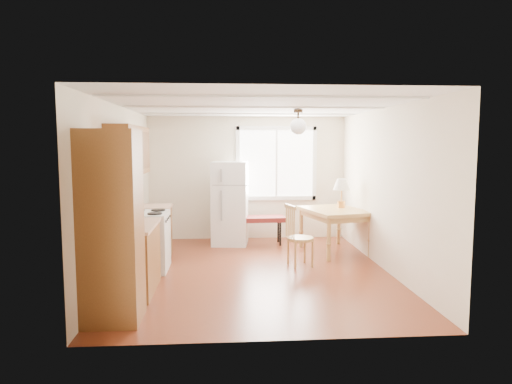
{
  "coord_description": "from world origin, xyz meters",
  "views": [
    {
      "loc": [
        -0.49,
        -6.81,
        1.94
      ],
      "look_at": [
        0.05,
        0.7,
        1.15
      ],
      "focal_mm": 32.0,
      "sensor_mm": 36.0,
      "label": 1
    }
  ],
  "objects": [
    {
      "name": "kitchen_run",
      "position": [
        -1.72,
        -0.63,
        0.84
      ],
      "size": [
        0.65,
        3.4,
        2.2
      ],
      "color": "brown",
      "rests_on": "ground"
    },
    {
      "name": "kettle",
      "position": [
        -1.75,
        -0.89,
        0.99
      ],
      "size": [
        0.11,
        0.11,
        0.21
      ],
      "color": "red",
      "rests_on": "kitchen_run"
    },
    {
      "name": "table_lamp",
      "position": [
        1.67,
        1.35,
        1.17
      ],
      "size": [
        0.31,
        0.31,
        0.53
      ],
      "rotation": [
        0.0,
        0.0,
        0.17
      ],
      "color": "#D28F43",
      "rests_on": "dining_table"
    },
    {
      "name": "dining_table",
      "position": [
        1.5,
        1.16,
        0.68
      ],
      "size": [
        1.22,
        1.45,
        0.78
      ],
      "rotation": [
        0.0,
        0.0,
        0.25
      ],
      "color": "#A2783E",
      "rests_on": "ground"
    },
    {
      "name": "pendant_light",
      "position": [
        0.7,
        0.4,
        2.24
      ],
      "size": [
        0.26,
        0.26,
        0.4
      ],
      "color": "#302215",
      "rests_on": "room_shell"
    },
    {
      "name": "coffee_maker",
      "position": [
        -1.72,
        -0.72,
        1.03
      ],
      "size": [
        0.25,
        0.29,
        0.37
      ],
      "rotation": [
        0.0,
        0.0,
        0.34
      ],
      "color": "black",
      "rests_on": "kitchen_run"
    },
    {
      "name": "window_unit",
      "position": [
        0.6,
        2.47,
        1.55
      ],
      "size": [
        1.64,
        0.05,
        1.51
      ],
      "color": "white",
      "rests_on": "room_shell"
    },
    {
      "name": "bench",
      "position": [
        0.1,
        1.89,
        0.48
      ],
      "size": [
        1.19,
        0.48,
        0.54
      ],
      "rotation": [
        0.0,
        0.0,
        0.04
      ],
      "color": "#571514",
      "rests_on": "ground"
    },
    {
      "name": "room_shell",
      "position": [
        0.0,
        0.0,
        1.25
      ],
      "size": [
        4.6,
        5.6,
        2.62
      ],
      "color": "#511D10",
      "rests_on": "ground"
    },
    {
      "name": "refrigerator",
      "position": [
        -0.36,
        1.95,
        0.8
      ],
      "size": [
        0.74,
        0.74,
        1.61
      ],
      "rotation": [
        0.0,
        0.0,
        -0.12
      ],
      "color": "silver",
      "rests_on": "ground"
    },
    {
      "name": "chair",
      "position": [
        0.64,
        0.24,
        0.56
      ],
      "size": [
        0.46,
        0.46,
        0.98
      ],
      "rotation": [
        0.0,
        0.0,
        0.25
      ],
      "color": "#A2783E",
      "rests_on": "ground"
    }
  ]
}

